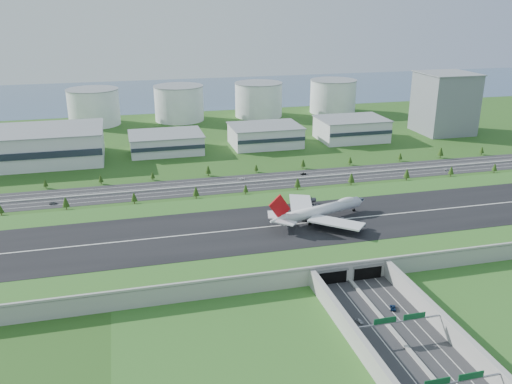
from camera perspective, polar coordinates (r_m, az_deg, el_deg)
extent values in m
plane|color=#275219|center=(293.41, 5.94, -4.66)|extent=(1200.00, 1200.00, 0.00)
cube|color=#969691|center=(291.78, 5.96, -3.94)|extent=(520.00, 100.00, 8.00)
cube|color=#2A6121|center=(290.16, 5.99, -3.21)|extent=(520.00, 100.00, 0.16)
cube|color=black|center=(290.11, 5.99, -3.18)|extent=(520.00, 58.00, 0.12)
cube|color=silver|center=(290.08, 5.99, -3.17)|extent=(520.00, 0.90, 0.02)
cube|color=#969691|center=(248.63, 9.89, -7.40)|extent=(520.00, 1.20, 1.20)
cube|color=#28282B|center=(207.79, 16.71, -16.78)|extent=(34.00, 120.00, 0.12)
cube|color=#969691|center=(207.56, 16.72, -16.69)|extent=(1.60, 120.00, 0.90)
cube|color=#969691|center=(205.02, 10.82, -15.42)|extent=(2.40, 100.00, 8.00)
cube|color=#969691|center=(221.14, 19.67, -13.46)|extent=(2.40, 100.00, 8.00)
cube|color=black|center=(247.41, 8.07, -8.85)|extent=(13.00, 1.20, 6.00)
cube|color=black|center=(253.81, 11.67, -8.30)|extent=(13.00, 1.20, 6.00)
cylinder|color=gray|center=(208.69, 10.02, -14.82)|extent=(0.70, 0.70, 7.00)
cylinder|color=gray|center=(225.23, 19.13, -12.89)|extent=(0.70, 0.70, 7.00)
cube|color=gray|center=(214.29, 14.86, -13.03)|extent=(38.00, 0.50, 0.50)
cube|color=#0C4C23|center=(210.89, 13.43, -13.03)|extent=(9.00, 0.30, 2.40)
cube|color=#0C4C23|center=(216.20, 16.33, -12.43)|extent=(9.00, 0.30, 2.40)
cylinder|color=gray|center=(202.74, 24.65, -17.73)|extent=(0.70, 0.70, 7.00)
cube|color=gray|center=(190.52, 20.08, -18.31)|extent=(38.00, 0.50, 0.50)
cube|color=#0C4C23|center=(186.71, 18.54, -18.44)|extent=(9.00, 0.30, 2.40)
cube|color=#0C4C23|center=(192.68, 21.71, -17.54)|extent=(9.00, 0.30, 2.40)
cube|color=#28282B|center=(377.62, 1.06, 1.14)|extent=(560.00, 36.00, 0.12)
cylinder|color=#3D2819|center=(352.25, -25.23, -2.06)|extent=(0.50, 0.50, 2.24)
cone|color=#16350E|center=(351.29, -25.29, -1.63)|extent=(3.48, 3.48, 4.47)
cylinder|color=#3D2819|center=(346.43, -19.34, -1.55)|extent=(0.50, 0.50, 2.80)
cone|color=#16350E|center=(345.21, -19.41, -1.00)|extent=(4.35, 4.35, 5.59)
cylinder|color=#3D2819|center=(344.54, -12.68, -1.02)|extent=(0.50, 0.50, 2.55)
cone|color=#16350E|center=(343.42, -12.72, -0.51)|extent=(3.97, 3.97, 5.10)
cylinder|color=#3D2819|center=(347.07, -6.33, -0.47)|extent=(0.50, 0.50, 2.74)
cone|color=#16350E|center=(345.88, -6.35, 0.07)|extent=(4.25, 4.25, 5.47)
cylinder|color=#3D2819|center=(352.58, -1.09, -0.06)|extent=(0.50, 0.50, 2.24)
cone|color=#16350E|center=(351.62, -1.10, 0.38)|extent=(3.49, 3.49, 4.48)
cylinder|color=#3D2819|center=(361.65, 4.38, 0.45)|extent=(0.50, 0.50, 2.83)
cone|color=#16350E|center=(360.47, 4.39, 0.99)|extent=(4.40, 4.40, 5.66)
cylinder|color=#3D2819|center=(375.15, 9.97, 0.94)|extent=(0.50, 0.50, 2.99)
cone|color=#16350E|center=(373.95, 10.01, 1.49)|extent=(4.65, 4.65, 5.98)
cylinder|color=#3D2819|center=(393.59, 15.55, 1.39)|extent=(0.50, 0.50, 2.90)
cone|color=#16350E|center=(392.48, 15.59, 1.90)|extent=(4.51, 4.51, 5.79)
cylinder|color=#3D2819|center=(411.74, 19.81, 1.72)|extent=(0.50, 0.50, 2.61)
cone|color=#16350E|center=(410.78, 19.86, 2.16)|extent=(4.05, 4.05, 5.21)
cylinder|color=#3D2819|center=(432.46, 23.77, 2.02)|extent=(0.50, 0.50, 2.41)
cone|color=#16350E|center=(431.61, 23.83, 2.41)|extent=(3.75, 3.75, 4.82)
cylinder|color=#3D2819|center=(389.75, -21.25, 0.51)|extent=(0.50, 0.50, 2.15)
cone|color=#16350E|center=(388.91, -21.30, 0.89)|extent=(3.34, 3.34, 4.29)
cylinder|color=#3D2819|center=(386.50, -15.99, 0.96)|extent=(0.50, 0.50, 2.26)
cone|color=#16350E|center=(385.61, -16.03, 1.36)|extent=(3.51, 3.51, 4.51)
cylinder|color=#3D2819|center=(386.57, -10.81, 1.38)|extent=(0.50, 0.50, 2.08)
cone|color=#16350E|center=(385.75, -10.83, 1.75)|extent=(3.23, 3.23, 4.16)
cylinder|color=#3D2819|center=(390.30, -5.05, 1.89)|extent=(0.50, 0.50, 2.66)
cone|color=#16350E|center=(389.27, -5.06, 2.36)|extent=(4.13, 4.13, 5.31)
cylinder|color=#3D2819|center=(397.16, 0.01, 2.24)|extent=(0.50, 0.50, 2.04)
cone|color=#16350E|center=(396.38, 0.01, 2.60)|extent=(3.17, 3.17, 4.08)
cylinder|color=#3D2819|center=(407.09, 4.96, 2.64)|extent=(0.50, 0.50, 2.49)
cone|color=#16350E|center=(406.16, 4.98, 3.07)|extent=(3.87, 3.87, 4.98)
cylinder|color=#3D2819|center=(420.67, 9.86, 2.97)|extent=(0.50, 0.50, 2.25)
cone|color=#16350E|center=(419.86, 9.88, 3.34)|extent=(3.49, 3.49, 4.49)
cylinder|color=#3D2819|center=(439.09, 14.91, 3.30)|extent=(0.50, 0.50, 2.29)
cone|color=#16350E|center=(438.30, 14.94, 3.67)|extent=(3.56, 3.56, 4.58)
cylinder|color=#3D2819|center=(456.93, 18.82, 3.59)|extent=(0.50, 0.50, 3.03)
cone|color=#16350E|center=(455.93, 18.87, 4.06)|extent=(4.71, 4.71, 6.06)
cylinder|color=#3D2819|center=(478.25, 22.64, 3.77)|extent=(0.50, 0.50, 2.36)
cone|color=#16350E|center=(477.51, 22.68, 4.11)|extent=(3.67, 3.67, 4.71)
cube|color=silver|center=(454.69, -23.38, 4.37)|extent=(120.00, 60.00, 25.00)
cube|color=silver|center=(455.73, -9.45, 5.13)|extent=(58.00, 42.00, 15.00)
cube|color=silver|center=(469.62, 0.97, 5.96)|extent=(58.00, 42.00, 17.00)
cube|color=silver|center=(495.80, 9.99, 6.53)|extent=(58.00, 42.00, 19.00)
cube|color=slate|center=(541.71, 19.23, 8.80)|extent=(46.00, 46.00, 55.00)
cylinder|color=silver|center=(570.08, -16.71, 8.54)|extent=(50.00, 50.00, 35.00)
cylinder|color=silver|center=(572.59, -8.10, 9.22)|extent=(50.00, 50.00, 35.00)
cylinder|color=silver|center=(587.52, 0.27, 9.69)|extent=(50.00, 50.00, 35.00)
cylinder|color=silver|center=(613.97, 8.09, 9.93)|extent=(50.00, 50.00, 35.00)
cube|color=#3C5574|center=(745.97, -6.84, 10.36)|extent=(1200.00, 260.00, 0.06)
cylinder|color=silver|center=(291.79, 6.82, -1.94)|extent=(50.57, 20.48, 5.84)
cone|color=silver|center=(308.43, 10.85, -0.94)|extent=(8.68, 7.71, 5.84)
cone|color=silver|center=(276.73, 2.33, -2.97)|extent=(10.43, 8.24, 5.84)
ellipsoid|color=silver|center=(301.43, 9.46, -0.92)|extent=(13.23, 7.98, 3.59)
cube|color=silver|center=(279.97, 8.45, -3.19)|extent=(28.44, 26.94, 1.44)
cube|color=silver|center=(302.58, 4.75, -1.24)|extent=(18.58, 29.51, 1.44)
cylinder|color=#38383D|center=(287.64, 8.82, -3.00)|extent=(5.34, 4.00, 2.74)
cylinder|color=#38383D|center=(284.02, 10.93, -3.44)|extent=(5.34, 4.00, 2.74)
cylinder|color=#38383D|center=(303.37, 6.19, -1.64)|extent=(5.34, 4.00, 2.74)
cylinder|color=#38383D|center=(313.82, 5.87, -0.88)|extent=(5.34, 4.00, 2.74)
cube|color=silver|center=(272.39, 3.18, -3.20)|extent=(11.07, 10.85, 0.55)
cube|color=silver|center=(281.48, 1.82, -2.40)|extent=(7.60, 11.01, 0.55)
cube|color=red|center=(274.58, 2.51, -1.60)|extent=(12.68, 4.58, 13.68)
cylinder|color=black|center=(307.74, 10.27, -1.91)|extent=(1.73, 0.64, 1.73)
cylinder|color=black|center=(289.39, 6.56, -3.14)|extent=(1.73, 0.64, 1.73)
cylinder|color=black|center=(293.64, 5.87, -2.77)|extent=(1.73, 0.64, 1.73)
cylinder|color=black|center=(286.30, 5.69, -3.37)|extent=(1.73, 0.64, 1.73)
cylinder|color=black|center=(290.60, 5.01, -2.98)|extent=(1.73, 0.64, 1.73)
imported|color=#AEAFB3|center=(223.27, 10.84, -13.18)|extent=(2.75, 4.26, 1.35)
imported|color=#0D2042|center=(234.66, 14.22, -11.70)|extent=(3.96, 5.25, 1.33)
imported|color=slate|center=(358.34, -20.58, -1.08)|extent=(4.96, 2.49, 1.62)
imported|color=black|center=(392.67, 5.01, 1.92)|extent=(4.31, 1.97, 1.37)
imported|color=silver|center=(424.44, 19.50, 2.21)|extent=(5.31, 3.57, 1.35)
imported|color=white|center=(380.28, -1.58, 1.39)|extent=(5.15, 3.06, 1.40)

